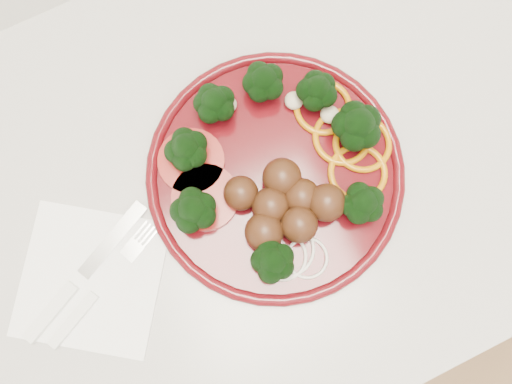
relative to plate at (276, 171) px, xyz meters
name	(u,v)px	position (x,y,z in m)	size (l,w,h in m)	color
counter	(256,220)	(-0.02, 0.01, -0.47)	(2.40, 0.60, 0.90)	silver
plate	(276,171)	(0.00, 0.00, 0.00)	(0.30, 0.30, 0.07)	#4B080D
napkin	(91,279)	(-0.24, -0.02, -0.02)	(0.16, 0.16, 0.00)	white
knife	(71,289)	(-0.27, -0.02, -0.01)	(0.18, 0.10, 0.01)	silver
fork	(86,305)	(-0.26, -0.04, -0.01)	(0.16, 0.09, 0.01)	white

